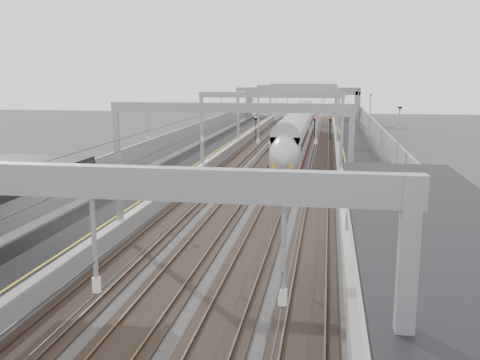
% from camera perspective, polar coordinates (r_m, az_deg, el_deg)
% --- Properties ---
extents(platform_left, '(4.00, 120.00, 1.00)m').
position_cam_1_polar(platform_left, '(52.98, -5.07, 1.76)').
color(platform_left, black).
rests_on(platform_left, ground).
extents(platform_right, '(4.00, 120.00, 1.00)m').
position_cam_1_polar(platform_right, '(51.41, 12.48, 1.26)').
color(platform_right, black).
rests_on(platform_right, ground).
extents(tracks, '(11.40, 140.00, 0.20)m').
position_cam_1_polar(tracks, '(51.66, 3.57, 1.04)').
color(tracks, black).
rests_on(tracks, ground).
extents(overhead_line, '(13.00, 140.00, 6.60)m').
position_cam_1_polar(overhead_line, '(57.54, 4.32, 8.15)').
color(overhead_line, '#91949A').
rests_on(overhead_line, platform_left).
extents(overbridge, '(22.00, 2.20, 6.90)m').
position_cam_1_polar(overbridge, '(105.82, 6.69, 8.93)').
color(overbridge, slate).
rests_on(overbridge, ground).
extents(wall_left, '(0.30, 120.00, 3.20)m').
position_cam_1_polar(wall_left, '(53.70, -8.40, 2.99)').
color(wall_left, slate).
rests_on(wall_left, ground).
extents(wall_right, '(0.30, 120.00, 3.20)m').
position_cam_1_polar(wall_right, '(51.52, 16.09, 2.35)').
color(wall_right, slate).
rests_on(wall_right, ground).
extents(train, '(2.60, 47.45, 4.12)m').
position_cam_1_polar(train, '(65.53, 6.19, 4.85)').
color(train, maroon).
rests_on(train, ground).
extents(signal_green, '(0.32, 0.32, 3.48)m').
position_cam_1_polar(signal_green, '(77.38, 1.70, 6.13)').
color(signal_green, black).
rests_on(signal_green, ground).
extents(signal_red_near, '(0.32, 0.32, 3.48)m').
position_cam_1_polar(signal_red_near, '(76.98, 7.97, 6.00)').
color(signal_red_near, black).
rests_on(signal_red_near, ground).
extents(signal_red_far, '(0.32, 0.32, 3.48)m').
position_cam_1_polar(signal_red_far, '(77.42, 9.61, 5.98)').
color(signal_red_far, black).
rests_on(signal_red_far, ground).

